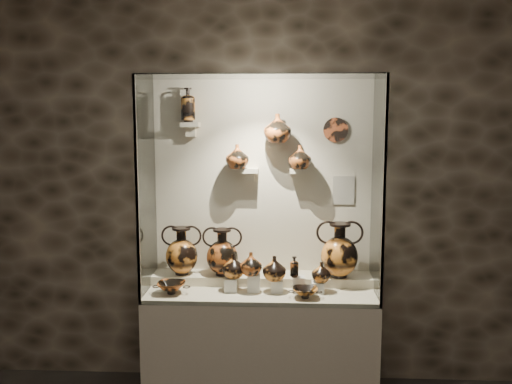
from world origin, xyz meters
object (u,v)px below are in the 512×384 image
(amphora_left, at_px, (182,251))
(kylix_left, at_px, (171,287))
(amphora_mid, at_px, (222,252))
(lekythos_tall, at_px, (188,103))
(kylix_right, at_px, (305,292))
(jug_e, at_px, (321,272))
(jug_c, at_px, (274,268))
(ovoid_vase_c, at_px, (300,157))
(jug_b, at_px, (251,264))
(amphora_right, at_px, (339,250))
(lekythos_small, at_px, (294,265))
(ovoid_vase_a, at_px, (237,157))
(jug_a, at_px, (234,266))
(ovoid_vase_b, at_px, (277,128))

(amphora_left, xyz_separation_m, kylix_left, (-0.03, -0.27, -0.20))
(amphora_mid, height_order, lekythos_tall, lekythos_tall)
(amphora_mid, bearing_deg, kylix_right, -47.71)
(amphora_mid, relative_size, jug_e, 2.48)
(jug_c, bearing_deg, ovoid_vase_c, 47.34)
(amphora_left, bearing_deg, jug_b, -0.53)
(amphora_left, bearing_deg, amphora_right, 19.16)
(amphora_left, distance_m, lekythos_tall, 1.13)
(amphora_mid, bearing_deg, lekythos_small, -41.10)
(jug_e, xyz_separation_m, ovoid_vase_a, (-0.63, 0.24, 0.83))
(jug_a, bearing_deg, jug_e, -16.59)
(amphora_mid, xyz_separation_m, amphora_right, (0.89, -0.01, 0.03))
(ovoid_vase_a, height_order, ovoid_vase_c, ovoid_vase_a)
(lekythos_small, height_order, ovoid_vase_b, ovoid_vase_b)
(ovoid_vase_b, bearing_deg, jug_c, -94.98)
(amphora_right, height_order, lekythos_tall, lekythos_tall)
(jug_b, bearing_deg, ovoid_vase_b, 42.51)
(jug_e, distance_m, lekythos_small, 0.21)
(jug_a, bearing_deg, ovoid_vase_a, 71.32)
(amphora_left, xyz_separation_m, jug_a, (0.42, -0.18, -0.07))
(amphora_right, height_order, jug_b, amphora_right)
(amphora_right, xyz_separation_m, ovoid_vase_b, (-0.47, 0.07, 0.91))
(amphora_left, bearing_deg, ovoid_vase_b, 23.64)
(amphora_mid, height_order, jug_c, amphora_mid)
(amphora_mid, bearing_deg, jug_a, -80.07)
(jug_a, height_order, kylix_left, jug_a)
(amphora_mid, xyz_separation_m, jug_e, (0.75, -0.18, -0.10))
(kylix_left, distance_m, ovoid_vase_b, 1.41)
(lekythos_small, xyz_separation_m, lekythos_tall, (-0.81, 0.29, 1.18))
(ovoid_vase_a, bearing_deg, amphora_left, 175.03)
(jug_c, bearing_deg, ovoid_vase_a, 131.69)
(lekythos_small, bearing_deg, lekythos_tall, 140.54)
(jug_a, distance_m, jug_b, 0.14)
(amphora_left, distance_m, amphora_mid, 0.31)
(amphora_left, height_order, jug_b, amphora_left)
(jug_c, relative_size, lekythos_tall, 0.62)
(jug_e, height_order, ovoid_vase_a, ovoid_vase_a)
(kylix_right, bearing_deg, ovoid_vase_c, 100.92)
(amphora_left, relative_size, jug_e, 2.53)
(kylix_right, height_order, ovoid_vase_a, ovoid_vase_a)
(amphora_right, distance_m, jug_c, 0.53)
(jug_e, bearing_deg, kylix_left, 163.38)
(ovoid_vase_b, distance_m, ovoid_vase_c, 0.28)
(lekythos_tall, relative_size, ovoid_vase_a, 1.59)
(lekythos_tall, height_order, ovoid_vase_a, lekythos_tall)
(jug_b, bearing_deg, kylix_left, 175.27)
(jug_b, bearing_deg, jug_a, 156.04)
(kylix_left, bearing_deg, ovoid_vase_c, 6.79)
(jug_b, bearing_deg, jug_e, -8.25)
(jug_c, xyz_separation_m, lekythos_small, (0.15, -0.01, 0.03))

